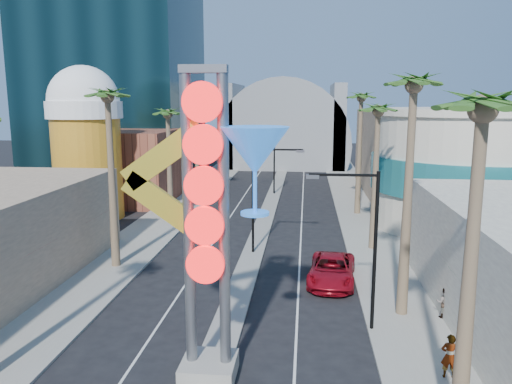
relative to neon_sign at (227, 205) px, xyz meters
name	(u,v)px	position (x,y,z in m)	size (l,w,h in m)	color
sidewalk_west	(179,208)	(-10.32, 32.04, -7.23)	(5.00, 100.00, 0.15)	gray
sidewalk_east	(361,212)	(8.68, 32.04, -7.23)	(5.00, 100.00, 0.15)	gray
median	(270,204)	(-0.82, 35.04, -7.23)	(1.60, 84.00, 0.15)	gray
brick_filler_west	(128,166)	(-16.82, 35.04, -3.31)	(10.00, 10.00, 8.00)	brown
filler_east	(404,152)	(15.18, 45.04, -2.31)	(10.00, 20.00, 10.00)	#8F755C
beer_mug	(86,137)	(-17.82, 27.04, 0.54)	(7.00, 7.00, 14.50)	#B97418
turquoise_building	(466,169)	(17.18, 27.04, -2.06)	(16.60, 16.60, 10.60)	#B0A695
canopy	(285,141)	(-0.82, 69.04, -3.00)	(22.00, 16.00, 22.00)	slate
neon_sign	(227,205)	(0.00, 0.00, 0.00)	(6.53, 2.60, 12.55)	gray
streetlight_0	(260,190)	(-0.27, 17.04, -2.43)	(3.79, 0.25, 8.00)	black
streetlight_1	(270,154)	(-1.36, 41.04, -2.43)	(3.79, 0.25, 8.00)	black
streetlight_2	(366,236)	(5.91, 5.04, -2.47)	(3.45, 0.25, 8.00)	black
palm_1	(108,107)	(-9.82, 13.04, 3.52)	(2.40, 2.40, 12.70)	brown
palm_2	(168,120)	(-9.82, 27.04, 2.17)	(2.40, 2.40, 11.20)	brown
palm_3	(196,116)	(-9.82, 39.04, 2.17)	(2.40, 2.40, 11.20)	brown
palm_4	(481,130)	(8.18, -2.96, 3.07)	(2.40, 2.40, 12.20)	brown
palm_5	(413,100)	(8.18, 7.04, 3.96)	(2.40, 2.40, 13.20)	brown
palm_6	(378,119)	(8.18, 19.04, 2.62)	(2.40, 2.40, 11.70)	brown
palm_7	(361,105)	(8.18, 31.04, 3.52)	(2.40, 2.40, 12.70)	brown
red_pickup	(332,270)	(4.73, 11.58, -6.47)	(2.78, 6.02, 1.67)	#9F0C1A
pedestrian_a	(450,356)	(8.92, 0.81, -6.22)	(0.68, 0.45, 1.87)	gray
pedestrian_b	(444,303)	(10.24, 6.68, -6.35)	(0.79, 0.61, 1.62)	gray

